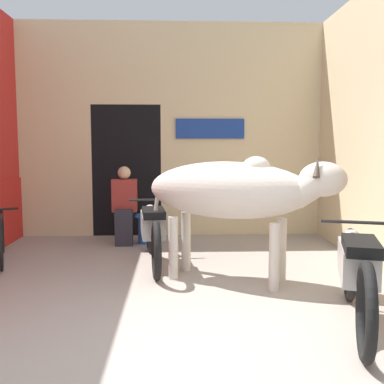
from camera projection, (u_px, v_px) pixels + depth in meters
name	position (u px, v px, depth m)	size (l,w,h in m)	color
ground_plane	(168.00, 353.00, 3.27)	(30.00, 30.00, 0.00)	#9E9389
wall_back_with_doorway	(155.00, 145.00, 7.70)	(5.01, 0.93, 3.53)	beige
cow	(235.00, 191.00, 4.92)	(2.19, 1.38, 1.42)	beige
motorcycle_near	(357.00, 271.00, 3.74)	(0.76, 1.94, 0.81)	black
motorcycle_far	(153.00, 230.00, 5.69)	(0.58, 2.02, 0.78)	black
bicycle	(2.00, 236.00, 5.86)	(0.64, 1.54, 0.65)	black
shopkeeper_seated	(124.00, 203.00, 6.85)	(0.38, 0.33, 1.20)	#282833
plastic_stool	(146.00, 228.00, 6.95)	(0.37, 0.37, 0.45)	#2856B2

